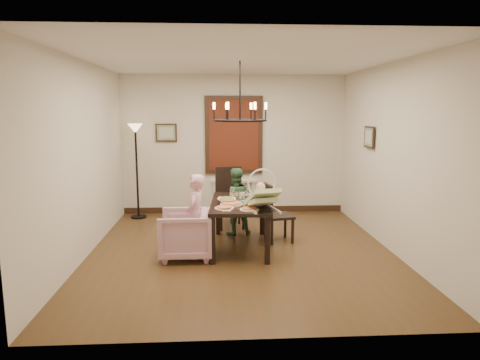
{
  "coord_description": "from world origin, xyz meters",
  "views": [
    {
      "loc": [
        -0.37,
        -6.16,
        2.11
      ],
      "look_at": [
        -0.0,
        0.23,
        1.05
      ],
      "focal_mm": 32.0,
      "sensor_mm": 36.0,
      "label": 1
    }
  ],
  "objects": [
    {
      "name": "chair_right",
      "position": [
        0.64,
        0.47,
        0.48
      ],
      "size": [
        0.49,
        0.49,
        0.95
      ],
      "primitive_type": null,
      "rotation": [
        0.0,
        0.0,
        1.76
      ],
      "color": "black",
      "rests_on": "room_shell"
    },
    {
      "name": "salad_bowl",
      "position": [
        -0.21,
        0.12,
        0.76
      ],
      "size": [
        0.34,
        0.34,
        0.08
      ],
      "primitive_type": "imported",
      "color": "white",
      "rests_on": "dining_table"
    },
    {
      "name": "chandelier",
      "position": [
        -0.01,
        0.18,
        1.95
      ],
      "size": [
        0.8,
        0.8,
        0.04
      ],
      "primitive_type": "torus",
      "color": "black",
      "rests_on": "room_shell"
    },
    {
      "name": "armchair",
      "position": [
        -0.81,
        -0.2,
        0.34
      ],
      "size": [
        0.76,
        0.74,
        0.68
      ],
      "primitive_type": "imported",
      "rotation": [
        0.0,
        0.0,
        -1.56
      ],
      "color": "#CE9EAE",
      "rests_on": "room_shell"
    },
    {
      "name": "radiator",
      "position": [
        0.0,
        2.48,
        0.35
      ],
      "size": [
        0.92,
        0.12,
        0.62
      ],
      "primitive_type": null,
      "color": "silver",
      "rests_on": "room_shell"
    },
    {
      "name": "room_shell",
      "position": [
        0.0,
        0.37,
        1.4
      ],
      "size": [
        4.51,
        5.0,
        2.81
      ],
      "color": "#453017",
      "rests_on": "ground"
    },
    {
      "name": "baby_bouncer",
      "position": [
        0.27,
        -0.37,
        0.92
      ],
      "size": [
        0.56,
        0.69,
        0.4
      ],
      "primitive_type": null,
      "rotation": [
        0.0,
        0.0,
        0.23
      ],
      "color": "beige",
      "rests_on": "dining_table"
    },
    {
      "name": "seated_man",
      "position": [
        -0.05,
        0.91,
        0.47
      ],
      "size": [
        0.52,
        0.44,
        0.95
      ],
      "primitive_type": "imported",
      "rotation": [
        0.0,
        0.0,
        3.32
      ],
      "color": "#3D6744",
      "rests_on": "room_shell"
    },
    {
      "name": "drinking_glass",
      "position": [
        -0.04,
        0.34,
        0.79
      ],
      "size": [
        0.06,
        0.06,
        0.13
      ],
      "primitive_type": "cylinder",
      "color": "silver",
      "rests_on": "dining_table"
    },
    {
      "name": "picture_right",
      "position": [
        2.21,
        0.9,
        1.65
      ],
      "size": [
        0.03,
        0.42,
        0.36
      ],
      "primitive_type": "cube",
      "rotation": [
        0.0,
        0.0,
        1.57
      ],
      "color": "black",
      "rests_on": "room_shell"
    },
    {
      "name": "window_blinds",
      "position": [
        0.0,
        2.46,
        1.6
      ],
      "size": [
        1.0,
        0.03,
        1.4
      ],
      "primitive_type": "cube",
      "color": "#541C10",
      "rests_on": "room_shell"
    },
    {
      "name": "floor_lamp",
      "position": [
        -1.9,
        2.15,
        0.9
      ],
      "size": [
        0.3,
        0.3,
        1.8
      ],
      "primitive_type": null,
      "color": "black",
      "rests_on": "room_shell"
    },
    {
      "name": "chair_far",
      "position": [
        -0.11,
        1.34,
        0.55
      ],
      "size": [
        0.54,
        0.54,
        1.09
      ],
      "primitive_type": null,
      "rotation": [
        0.0,
        0.0,
        0.13
      ],
      "color": "black",
      "rests_on": "room_shell"
    },
    {
      "name": "pizza_platter",
      "position": [
        -0.14,
        -0.03,
        0.74
      ],
      "size": [
        0.33,
        0.33,
        0.04
      ],
      "primitive_type": "cylinder",
      "color": "tan",
      "rests_on": "dining_table"
    },
    {
      "name": "elderly_woman",
      "position": [
        -0.67,
        -0.2,
        0.5
      ],
      "size": [
        0.3,
        0.4,
        1.0
      ],
      "primitive_type": "imported",
      "rotation": [
        0.0,
        0.0,
        -1.76
      ],
      "color": "#DD9CB2",
      "rests_on": "room_shell"
    },
    {
      "name": "dining_table",
      "position": [
        -0.01,
        0.18,
        0.64
      ],
      "size": [
        0.95,
        1.59,
        0.72
      ],
      "rotation": [
        0.0,
        0.0,
        -0.06
      ],
      "color": "black",
      "rests_on": "room_shell"
    },
    {
      "name": "picture_back",
      "position": [
        -1.35,
        2.47,
        1.65
      ],
      "size": [
        0.42,
        0.03,
        0.36
      ],
      "primitive_type": "cube",
      "color": "black",
      "rests_on": "room_shell"
    }
  ]
}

